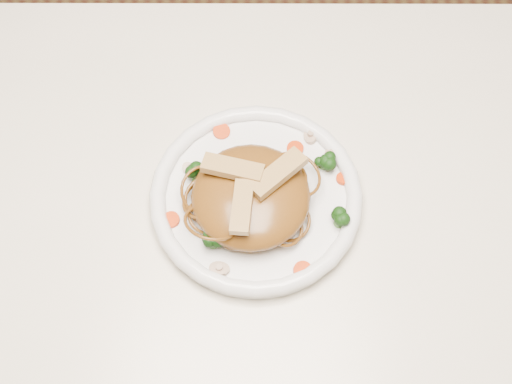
{
  "coord_description": "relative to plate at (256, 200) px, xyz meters",
  "views": [
    {
      "loc": [
        0.03,
        -0.34,
        1.57
      ],
      "look_at": [
        0.03,
        0.08,
        0.78
      ],
      "focal_mm": 51.68,
      "sensor_mm": 36.0,
      "label": 1
    }
  ],
  "objects": [
    {
      "name": "noodle_mound",
      "position": [
        -0.01,
        -0.01,
        0.03
      ],
      "size": [
        0.15,
        0.15,
        0.05
      ],
      "primitive_type": "ellipsoid",
      "rotation": [
        0.0,
        0.0,
        -0.08
      ],
      "color": "brown",
      "rests_on": "plate"
    },
    {
      "name": "carrot_4",
      "position": [
        0.05,
        -0.1,
        0.01
      ],
      "size": [
        0.03,
        0.03,
        0.0
      ],
      "primitive_type": "cylinder",
      "rotation": [
        0.0,
        0.0,
        0.25
      ],
      "color": "#B73206",
      "rests_on": "plate"
    },
    {
      "name": "chicken_b",
      "position": [
        -0.03,
        0.01,
        0.06
      ],
      "size": [
        0.08,
        0.04,
        0.01
      ],
      "primitive_type": "cube",
      "rotation": [
        0.0,
        0.0,
        2.88
      ],
      "color": "tan",
      "rests_on": "noodle_mound"
    },
    {
      "name": "carrot_3",
      "position": [
        -0.04,
        0.09,
        0.01
      ],
      "size": [
        0.02,
        0.02,
        0.0
      ],
      "primitive_type": "cylinder",
      "rotation": [
        0.0,
        0.0,
        -0.1
      ],
      "color": "#B73206",
      "rests_on": "plate"
    },
    {
      "name": "table",
      "position": [
        -0.03,
        -0.08,
        -0.11
      ],
      "size": [
        1.2,
        0.8,
        0.75
      ],
      "color": "silver",
      "rests_on": "ground"
    },
    {
      "name": "plate",
      "position": [
        0.0,
        0.0,
        0.0
      ],
      "size": [
        0.32,
        0.32,
        0.02
      ],
      "primitive_type": "cylinder",
      "rotation": [
        0.0,
        0.0,
        0.25
      ],
      "color": "white",
      "rests_on": "table"
    },
    {
      "name": "mushroom_0",
      "position": [
        -0.04,
        -0.1,
        0.01
      ],
      "size": [
        0.03,
        0.03,
        0.01
      ],
      "primitive_type": "cylinder",
      "rotation": [
        0.0,
        0.0,
        -0.12
      ],
      "color": "beige",
      "rests_on": "plate"
    },
    {
      "name": "carrot_2",
      "position": [
        0.11,
        0.03,
        0.01
      ],
      "size": [
        0.02,
        0.02,
        0.0
      ],
      "primitive_type": "cylinder",
      "rotation": [
        0.0,
        0.0,
        -0.21
      ],
      "color": "#B73206",
      "rests_on": "plate"
    },
    {
      "name": "mushroom_2",
      "position": [
        -0.08,
        0.04,
        0.01
      ],
      "size": [
        0.03,
        0.03,
        0.01
      ],
      "primitive_type": "cylinder",
      "rotation": [
        0.0,
        0.0,
        -0.77
      ],
      "color": "beige",
      "rests_on": "plate"
    },
    {
      "name": "chicken_a",
      "position": [
        0.03,
        0.0,
        0.06
      ],
      "size": [
        0.07,
        0.07,
        0.01
      ],
      "primitive_type": "cube",
      "rotation": [
        0.0,
        0.0,
        0.73
      ],
      "color": "tan",
      "rests_on": "noodle_mound"
    },
    {
      "name": "broccoli_1",
      "position": [
        -0.07,
        0.03,
        0.02
      ],
      "size": [
        0.04,
        0.04,
        0.03
      ],
      "primitive_type": null,
      "rotation": [
        0.0,
        0.0,
        -0.33
      ],
      "color": "#0E340A",
      "rests_on": "plate"
    },
    {
      "name": "chicken_c",
      "position": [
        -0.02,
        -0.04,
        0.06
      ],
      "size": [
        0.03,
        0.07,
        0.01
      ],
      "primitive_type": "cube",
      "rotation": [
        0.0,
        0.0,
        4.62
      ],
      "color": "tan",
      "rests_on": "noodle_mound"
    },
    {
      "name": "carrot_1",
      "position": [
        -0.1,
        -0.03,
        0.01
      ],
      "size": [
        0.02,
        0.02,
        0.0
      ],
      "primitive_type": "cylinder",
      "rotation": [
        0.0,
        0.0,
        0.15
      ],
      "color": "#B73206",
      "rests_on": "plate"
    },
    {
      "name": "broccoli_0",
      "position": [
        0.08,
        0.05,
        0.02
      ],
      "size": [
        0.03,
        0.03,
        0.03
      ],
      "primitive_type": null,
      "rotation": [
        0.0,
        0.0,
        -0.28
      ],
      "color": "#0E340A",
      "rests_on": "plate"
    },
    {
      "name": "broccoli_3",
      "position": [
        0.1,
        -0.04,
        0.03
      ],
      "size": [
        0.04,
        0.04,
        0.03
      ],
      "primitive_type": null,
      "rotation": [
        0.0,
        0.0,
        0.31
      ],
      "color": "#0E340A",
      "rests_on": "plate"
    },
    {
      "name": "mushroom_1",
      "position": [
        0.09,
        0.06,
        0.01
      ],
      "size": [
        0.03,
        0.03,
        0.01
      ],
      "primitive_type": "cylinder",
      "rotation": [
        0.0,
        0.0,
        1.08
      ],
      "color": "beige",
      "rests_on": "plate"
    },
    {
      "name": "carrot_0",
      "position": [
        0.05,
        0.07,
        0.01
      ],
      "size": [
        0.02,
        0.02,
        0.0
      ],
      "primitive_type": "cylinder",
      "rotation": [
        0.0,
        0.0,
        0.17
      ],
      "color": "#B73206",
      "rests_on": "plate"
    },
    {
      "name": "mushroom_3",
      "position": [
        0.07,
        0.09,
        0.01
      ],
      "size": [
        0.02,
        0.02,
        0.01
      ],
      "primitive_type": "cylinder",
      "rotation": [
        0.0,
        0.0,
        1.58
      ],
      "color": "beige",
      "rests_on": "plate"
    },
    {
      "name": "broccoli_2",
      "position": [
        -0.05,
        -0.06,
        0.02
      ],
      "size": [
        0.04,
        0.04,
        0.03
      ],
      "primitive_type": null,
      "rotation": [
        0.0,
        0.0,
        0.28
      ],
      "color": "#0E340A",
      "rests_on": "plate"
    }
  ]
}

